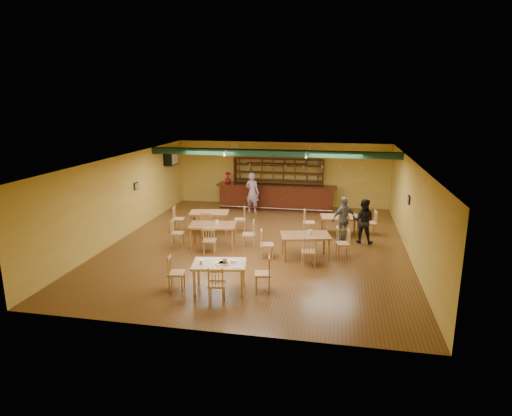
% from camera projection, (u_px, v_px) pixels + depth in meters
% --- Properties ---
extents(floor, '(12.00, 12.00, 0.00)m').
position_uv_depth(floor, '(258.00, 244.00, 15.17)').
color(floor, brown).
rests_on(floor, ground).
extents(ceiling_beam, '(10.00, 0.30, 0.25)m').
position_uv_depth(ceiling_beam, '(272.00, 153.00, 17.14)').
color(ceiling_beam, '#10321E').
rests_on(ceiling_beam, ceiling).
extents(track_rail_left, '(0.05, 2.50, 0.05)m').
position_uv_depth(track_rail_left, '(231.00, 149.00, 18.03)').
color(track_rail_left, silver).
rests_on(track_rail_left, ceiling).
extents(track_rail_right, '(0.05, 2.50, 0.05)m').
position_uv_depth(track_rail_right, '(308.00, 150.00, 17.44)').
color(track_rail_right, silver).
rests_on(track_rail_right, ceiling).
extents(ac_unit, '(0.34, 0.70, 0.48)m').
position_uv_depth(ac_unit, '(171.00, 158.00, 19.49)').
color(ac_unit, silver).
rests_on(ac_unit, wall_left).
extents(picture_left, '(0.04, 0.34, 0.28)m').
position_uv_depth(picture_left, '(136.00, 186.00, 16.63)').
color(picture_left, black).
rests_on(picture_left, wall_left).
extents(picture_right, '(0.04, 0.34, 0.28)m').
position_uv_depth(picture_right, '(409.00, 200.00, 14.32)').
color(picture_right, black).
rests_on(picture_right, wall_right).
extents(bar_counter, '(5.47, 0.85, 1.13)m').
position_uv_depth(bar_counter, '(276.00, 197.00, 19.97)').
color(bar_counter, '#37150B').
rests_on(bar_counter, ground).
extents(back_bar_hutch, '(4.23, 0.40, 2.28)m').
position_uv_depth(back_bar_hutch, '(278.00, 182.00, 20.43)').
color(back_bar_hutch, '#37150B').
rests_on(back_bar_hutch, ground).
extents(poinsettia, '(0.38, 0.38, 0.53)m').
position_uv_depth(poinsettia, '(228.00, 178.00, 20.19)').
color(poinsettia, '#A70F25').
rests_on(poinsettia, bar_counter).
extents(dining_table_a, '(1.60, 1.11, 0.74)m').
position_uv_depth(dining_table_a, '(209.00, 221.00, 16.67)').
color(dining_table_a, '#9B6637').
rests_on(dining_table_a, ground).
extents(dining_table_b, '(1.52, 1.05, 0.70)m').
position_uv_depth(dining_table_b, '(340.00, 225.00, 16.20)').
color(dining_table_b, '#9B6637').
rests_on(dining_table_b, ground).
extents(dining_table_c, '(1.69, 1.15, 0.78)m').
position_uv_depth(dining_table_c, '(213.00, 235.00, 14.87)').
color(dining_table_c, '#9B6637').
rests_on(dining_table_c, ground).
extents(dining_table_d, '(1.71, 1.25, 0.77)m').
position_uv_depth(dining_table_d, '(305.00, 246.00, 13.79)').
color(dining_table_d, '#9B6637').
rests_on(dining_table_d, ground).
extents(near_table, '(1.52, 1.11, 0.74)m').
position_uv_depth(near_table, '(220.00, 276.00, 11.46)').
color(near_table, '#CCAF88').
rests_on(near_table, ground).
extents(pizza_tray, '(0.43, 0.43, 0.01)m').
position_uv_depth(pizza_tray, '(223.00, 263.00, 11.35)').
color(pizza_tray, silver).
rests_on(pizza_tray, near_table).
extents(parmesan_shaker, '(0.09, 0.09, 0.11)m').
position_uv_depth(parmesan_shaker, '(201.00, 262.00, 11.30)').
color(parmesan_shaker, '#EAE5C6').
rests_on(parmesan_shaker, near_table).
extents(napkin_stack, '(0.20, 0.15, 0.03)m').
position_uv_depth(napkin_stack, '(234.00, 261.00, 11.49)').
color(napkin_stack, white).
rests_on(napkin_stack, near_table).
extents(pizza_server, '(0.33, 0.11, 0.00)m').
position_uv_depth(pizza_server, '(229.00, 262.00, 11.37)').
color(pizza_server, silver).
rests_on(pizza_server, pizza_tray).
extents(side_plate, '(0.25, 0.25, 0.01)m').
position_uv_depth(side_plate, '(238.00, 267.00, 11.08)').
color(side_plate, white).
rests_on(side_plate, near_table).
extents(patron_bar, '(0.77, 0.62, 1.82)m').
position_uv_depth(patron_bar, '(252.00, 192.00, 19.27)').
color(patron_bar, purple).
rests_on(patron_bar, ground).
extents(patron_right_a, '(0.87, 0.74, 1.58)m').
position_uv_depth(patron_right_a, '(363.00, 221.00, 15.19)').
color(patron_right_a, black).
rests_on(patron_right_a, ground).
extents(patron_right_b, '(1.00, 0.83, 1.60)m').
position_uv_depth(patron_right_b, '(344.00, 219.00, 15.37)').
color(patron_right_b, slate).
rests_on(patron_right_b, ground).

